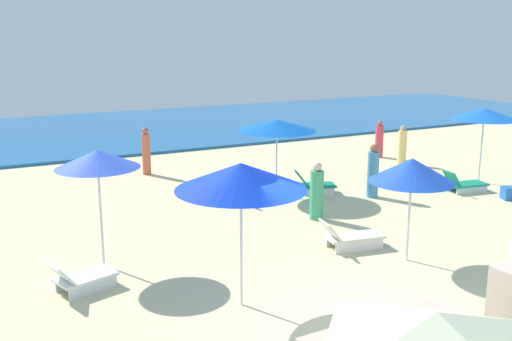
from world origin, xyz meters
name	(u,v)px	position (x,y,z in m)	size (l,w,h in m)	color
ground_plane	(346,326)	(0.00, 0.00, 0.00)	(60.00, 60.00, 0.00)	beige
ocean	(82,132)	(0.00, 23.06, 0.06)	(60.00, 13.88, 0.12)	#195C99
umbrella_0	(484,114)	(10.16, 6.34, 2.39)	(2.24, 2.24, 2.58)	silver
lounge_chair_0_0	(464,184)	(8.76, 5.69, 0.26)	(1.50, 0.83, 0.74)	silver
umbrella_1	(412,170)	(3.06, 1.92, 2.11)	(1.91, 1.91, 2.38)	silver
lounge_chair_1_0	(350,237)	(2.36, 3.13, 0.28)	(1.62, 0.82, 0.76)	silver
umbrella_2	(241,176)	(-1.29, 1.60, 2.53)	(2.44, 2.44, 2.78)	silver
umbrella_3	(97,159)	(-3.18, 4.75, 2.43)	(1.81, 1.81, 2.63)	silver
lounge_chair_3_0	(81,278)	(-3.89, 3.64, 0.28)	(1.44, 1.00, 0.73)	silver
umbrella_4	(277,125)	(3.16, 8.20, 2.24)	(2.49, 2.49, 2.42)	silver
lounge_chair_4_0	(250,192)	(2.10, 7.94, 0.27)	(1.52, 0.95, 0.73)	silver
lounge_chair_4_1	(314,185)	(4.29, 7.75, 0.28)	(1.42, 1.03, 0.75)	silver
beachgoer_1	(379,140)	(9.82, 11.35, 0.71)	(0.36, 0.36, 1.53)	#DC3A52
beachgoer_2	(317,193)	(2.90, 5.46, 0.75)	(0.52, 0.52, 1.62)	#3F9F6C
beachgoer_3	(146,152)	(0.29, 12.80, 0.84)	(0.40, 0.40, 1.74)	#D15E3D
beachgoer_5	(373,172)	(5.71, 6.55, 0.80)	(0.50, 0.50, 1.70)	#468BBE
beachgoer_6	(402,146)	(9.79, 9.91, 0.71)	(0.48, 0.48, 1.53)	#F9D175
cooler_box_0	(510,193)	(9.35, 4.35, 0.20)	(0.47, 0.40, 0.39)	#2463B6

